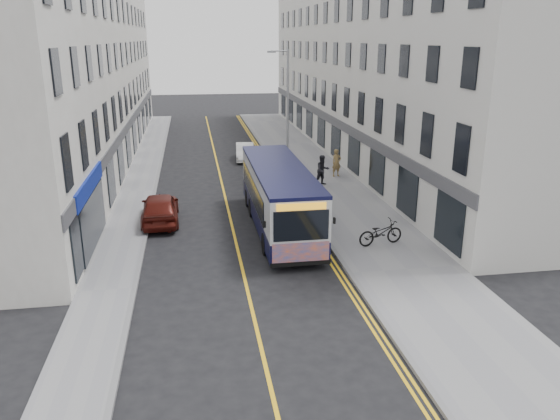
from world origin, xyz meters
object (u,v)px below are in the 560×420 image
object	(u,v)px
car_white	(245,152)
streetlamp	(286,110)
bicycle	(381,233)
pedestrian_near	(337,163)
city_bus	(279,195)
pedestrian_far	(323,170)
car_maroon	(160,208)

from	to	relation	value
car_white	streetlamp	bearing A→B (deg)	-66.22
bicycle	pedestrian_near	distance (m)	12.22
streetlamp	bicycle	distance (m)	13.22
streetlamp	city_bus	xyz separation A→B (m)	(-1.99, -9.47, -2.73)
city_bus	pedestrian_far	distance (m)	8.08
streetlamp	city_bus	size ratio (longest dim) A/B	0.77
bicycle	pedestrian_near	size ratio (longest dim) A/B	1.18
pedestrian_far	car_maroon	bearing A→B (deg)	-167.62
car_white	city_bus	bearing A→B (deg)	-85.06
city_bus	car_maroon	distance (m)	5.94
city_bus	car_white	bearing A→B (deg)	90.27
streetlamp	car_white	distance (m)	7.34
pedestrian_near	car_maroon	size ratio (longest dim) A/B	0.40
pedestrian_far	car_white	bearing A→B (deg)	98.08
pedestrian_near	bicycle	bearing A→B (deg)	-110.62
pedestrian_far	car_white	world-z (taller)	pedestrian_far
bicycle	pedestrian_near	xyz separation A→B (m)	(1.27, 12.15, 0.33)
city_bus	pedestrian_near	bearing A→B (deg)	60.21
streetlamp	pedestrian_near	bearing A→B (deg)	-6.78
pedestrian_far	car_white	size ratio (longest dim) A/B	0.50
streetlamp	car_white	bearing A→B (deg)	109.11
pedestrian_near	pedestrian_far	bearing A→B (deg)	-139.73
bicycle	streetlamp	bearing A→B (deg)	-2.28
bicycle	car_white	distance (m)	18.90
city_bus	car_white	size ratio (longest dim) A/B	2.82
car_maroon	pedestrian_far	bearing A→B (deg)	-151.75
city_bus	pedestrian_near	world-z (taller)	city_bus
bicycle	car_white	xyz separation A→B (m)	(-4.00, 18.47, -0.05)
pedestrian_far	car_maroon	world-z (taller)	pedestrian_far
city_bus	bicycle	xyz separation A→B (m)	(3.93, -3.06, -0.99)
car_white	car_maroon	bearing A→B (deg)	-107.41
pedestrian_far	car_white	xyz separation A→B (m)	(-3.88, 8.31, -0.43)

